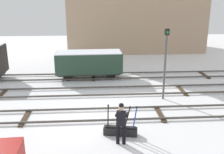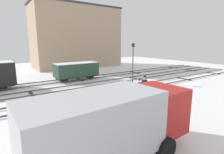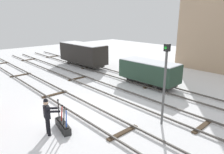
{
  "view_description": "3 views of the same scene",
  "coord_description": "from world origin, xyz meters",
  "px_view_note": "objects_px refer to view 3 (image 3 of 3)",
  "views": [
    {
      "loc": [
        0.13,
        -12.5,
        6.0
      ],
      "look_at": [
        1.14,
        2.6,
        1.34
      ],
      "focal_mm": 41.96,
      "sensor_mm": 36.0,
      "label": 1
    },
    {
      "loc": [
        -8.3,
        -12.1,
        4.3
      ],
      "look_at": [
        0.48,
        0.7,
        1.27
      ],
      "focal_mm": 28.0,
      "sensor_mm": 36.0,
      "label": 2
    },
    {
      "loc": [
        9.75,
        -6.37,
        5.48
      ],
      "look_at": [
        -0.24,
        2.7,
        1.54
      ],
      "focal_mm": 32.94,
      "sensor_mm": 36.0,
      "label": 3
    }
  ],
  "objects_px": {
    "switch_lever_frame": "(63,125)",
    "signal_post": "(165,78)",
    "rail_worker": "(48,114)",
    "freight_car_mid_siding": "(149,71)",
    "freight_car_far_end": "(83,53)"
  },
  "relations": [
    {
      "from": "switch_lever_frame",
      "to": "signal_post",
      "type": "relative_size",
      "value": 0.37
    },
    {
      "from": "rail_worker",
      "to": "signal_post",
      "type": "bearing_deg",
      "value": 68.88
    },
    {
      "from": "rail_worker",
      "to": "freight_car_mid_siding",
      "type": "xyz_separation_m",
      "value": [
        -1.49,
        9.58,
        0.14
      ]
    },
    {
      "from": "switch_lever_frame",
      "to": "rail_worker",
      "type": "distance_m",
      "value": 1.08
    },
    {
      "from": "rail_worker",
      "to": "switch_lever_frame",
      "type": "bearing_deg",
      "value": 96.84
    },
    {
      "from": "rail_worker",
      "to": "signal_post",
      "type": "xyz_separation_m",
      "value": [
        3.08,
        4.89,
        1.52
      ]
    },
    {
      "from": "rail_worker",
      "to": "freight_car_far_end",
      "type": "xyz_separation_m",
      "value": [
        -11.02,
        9.58,
        0.42
      ]
    },
    {
      "from": "signal_post",
      "to": "freight_car_far_end",
      "type": "xyz_separation_m",
      "value": [
        -14.1,
        4.69,
        -1.09
      ]
    },
    {
      "from": "switch_lever_frame",
      "to": "signal_post",
      "type": "bearing_deg",
      "value": 65.13
    },
    {
      "from": "rail_worker",
      "to": "freight_car_far_end",
      "type": "bearing_deg",
      "value": 150.1
    },
    {
      "from": "switch_lever_frame",
      "to": "signal_post",
      "type": "xyz_separation_m",
      "value": [
        3.03,
        4.17,
        2.33
      ]
    },
    {
      "from": "switch_lever_frame",
      "to": "signal_post",
      "type": "distance_m",
      "value": 5.66
    },
    {
      "from": "switch_lever_frame",
      "to": "freight_car_far_end",
      "type": "height_order",
      "value": "freight_car_far_end"
    },
    {
      "from": "freight_car_far_end",
      "to": "signal_post",
      "type": "bearing_deg",
      "value": -19.66
    },
    {
      "from": "freight_car_mid_siding",
      "to": "freight_car_far_end",
      "type": "xyz_separation_m",
      "value": [
        -9.53,
        0.0,
        0.28
      ]
    }
  ]
}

